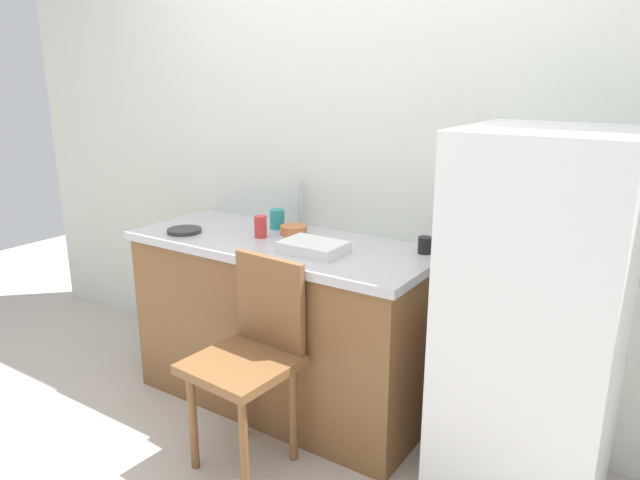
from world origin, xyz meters
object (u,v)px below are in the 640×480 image
(dish_tray, at_px, (313,247))
(cup_red, at_px, (261,227))
(chair, at_px, (251,353))
(refrigerator, at_px, (535,323))
(hotplate, at_px, (184,231))
(cup_teal, at_px, (277,219))
(cup_black, at_px, (425,245))
(terracotta_bowl, at_px, (294,230))

(dish_tray, relative_size, cup_red, 2.65)
(cup_red, bearing_deg, chair, -56.60)
(refrigerator, relative_size, hotplate, 8.50)
(cup_teal, height_order, cup_red, cup_red)
(chair, distance_m, cup_teal, 0.80)
(hotplate, height_order, cup_red, cup_red)
(chair, xyz_separation_m, hotplate, (-0.66, 0.29, 0.37))
(cup_teal, xyz_separation_m, cup_black, (0.81, 0.01, -0.01))
(dish_tray, xyz_separation_m, terracotta_bowl, (-0.25, 0.20, -0.00))
(hotplate, relative_size, cup_black, 2.29)
(dish_tray, bearing_deg, cup_black, 32.26)
(refrigerator, distance_m, terracotta_bowl, 1.22)
(terracotta_bowl, distance_m, cup_teal, 0.15)
(refrigerator, distance_m, cup_teal, 1.37)
(chair, bearing_deg, terracotta_bowl, 111.62)
(refrigerator, height_order, terracotta_bowl, refrigerator)
(refrigerator, distance_m, dish_tray, 0.97)
(refrigerator, distance_m, hotplate, 1.69)
(dish_tray, relative_size, cup_teal, 2.81)
(cup_black, bearing_deg, hotplate, -163.65)
(dish_tray, distance_m, cup_red, 0.36)
(terracotta_bowl, xyz_separation_m, cup_red, (-0.10, -0.13, 0.03))
(cup_red, bearing_deg, cup_teal, 101.05)
(dish_tray, distance_m, cup_black, 0.49)
(refrigerator, bearing_deg, terracotta_bowl, 174.15)
(chair, height_order, cup_red, cup_red)
(refrigerator, bearing_deg, cup_red, -179.80)
(hotplate, bearing_deg, cup_red, 21.06)
(chair, relative_size, hotplate, 5.24)
(cup_teal, bearing_deg, terracotta_bowl, -19.90)
(refrigerator, relative_size, chair, 1.62)
(terracotta_bowl, height_order, cup_red, cup_red)
(dish_tray, bearing_deg, terracotta_bowl, 141.54)
(hotplate, distance_m, cup_red, 0.40)
(cup_black, bearing_deg, cup_teal, -178.97)
(refrigerator, bearing_deg, cup_teal, 172.62)
(terracotta_bowl, relative_size, cup_teal, 1.32)
(refrigerator, distance_m, cup_red, 1.32)
(chair, relative_size, cup_teal, 8.93)
(terracotta_bowl, height_order, cup_black, cup_black)
(cup_red, distance_m, cup_black, 0.80)
(hotplate, bearing_deg, refrigerator, 5.04)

